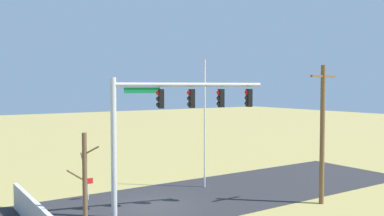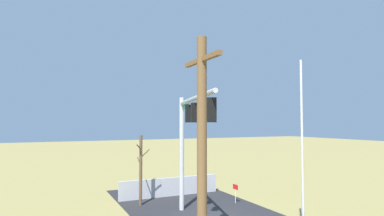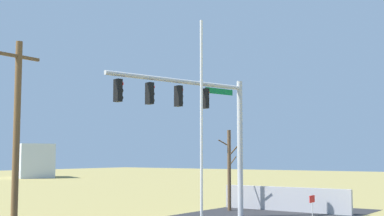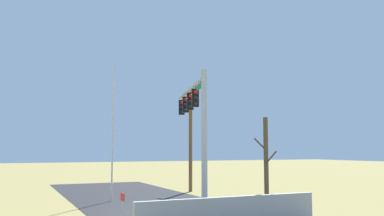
{
  "view_description": "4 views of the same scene",
  "coord_description": "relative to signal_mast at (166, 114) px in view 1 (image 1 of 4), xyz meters",
  "views": [
    {
      "loc": [
        10.61,
        19.57,
        6.37
      ],
      "look_at": [
        -1.03,
        2.22,
        5.29
      ],
      "focal_mm": 39.18,
      "sensor_mm": 36.0,
      "label": 1
    },
    {
      "loc": [
        -14.99,
        8.55,
        5.26
      ],
      "look_at": [
        -2.23,
        2.47,
        5.93
      ],
      "focal_mm": 29.36,
      "sensor_mm": 36.0,
      "label": 2
    },
    {
      "loc": [
        -20.36,
        -12.47,
        3.04
      ],
      "look_at": [
        -0.96,
        1.31,
        5.2
      ],
      "focal_mm": 49.02,
      "sensor_mm": 36.0,
      "label": 3
    },
    {
      "loc": [
        19.51,
        -7.45,
        3.05
      ],
      "look_at": [
        -1.21,
        1.97,
        5.39
      ],
      "focal_mm": 37.87,
      "sensor_mm": 36.0,
      "label": 4
    }
  ],
  "objects": [
    {
      "name": "bare_tree",
      "position": [
        4.65,
        1.29,
        -2.69
      ],
      "size": [
        1.27,
        1.02,
        4.46
      ],
      "color": "brown",
      "rests_on": "ground_plane"
    },
    {
      "name": "flagpole",
      "position": [
        -4.72,
        -3.24,
        -0.96
      ],
      "size": [
        0.1,
        0.1,
        8.05
      ],
      "primitive_type": "cylinder",
      "color": "silver",
      "rests_on": "ground_plane"
    },
    {
      "name": "ground_plane",
      "position": [
        -0.08,
        -1.52,
        -4.98
      ],
      "size": [
        160.0,
        160.0,
        0.0
      ],
      "primitive_type": "plane",
      "color": "olive"
    },
    {
      "name": "utility_pole",
      "position": [
        -7.84,
        3.31,
        -1.06
      ],
      "size": [
        1.9,
        0.26,
        7.52
      ],
      "color": "brown",
      "rests_on": "ground_plane"
    },
    {
      "name": "open_sign",
      "position": [
        2.44,
        -4.47,
        -4.07
      ],
      "size": [
        0.56,
        0.04,
        1.22
      ],
      "color": "silver",
      "rests_on": "ground_plane"
    },
    {
      "name": "retaining_fence",
      "position": [
        6.15,
        -1.35,
        -4.32
      ],
      "size": [
        0.2,
        7.43,
        1.31
      ],
      "primitive_type": "cube",
      "color": "#A8A8AD",
      "rests_on": "ground_plane"
    },
    {
      "name": "road_surface",
      "position": [
        -4.08,
        -1.52,
        -4.97
      ],
      "size": [
        28.0,
        8.0,
        0.01
      ],
      "primitive_type": "cube",
      "color": "#232326",
      "rests_on": "ground_plane"
    },
    {
      "name": "signal_mast",
      "position": [
        0.0,
        0.0,
        0.0
      ],
      "size": [
        7.77,
        2.21,
        6.81
      ],
      "color": "#B2B5BA",
      "rests_on": "ground_plane"
    }
  ]
}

